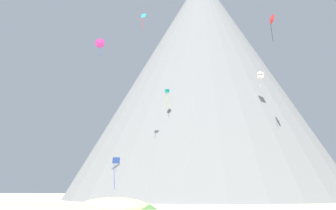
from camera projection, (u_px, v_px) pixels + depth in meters
dune_back_low at (114, 207)px, 56.20m from camera, size 16.62×21.06×2.85m
bush_near_left at (150, 208)px, 44.73m from camera, size 3.45×3.45×0.89m
bush_far_left at (76, 207)px, 48.16m from camera, size 2.65×2.65×0.79m
bush_mid_center at (113, 206)px, 53.12m from camera, size 2.99×2.99×0.52m
rock_massif at (202, 86)px, 108.94m from camera, size 96.10×96.10×66.76m
kite_magenta_high at (100, 43)px, 74.55m from camera, size 1.92×0.50×3.75m
kite_white_high at (260, 75)px, 84.54m from camera, size 1.49×1.45×3.60m
kite_cyan_high at (143, 18)px, 75.86m from camera, size 1.00×0.58×3.27m
kite_blue_low at (116, 165)px, 55.13m from camera, size 1.11×0.87×4.53m
kite_red_high at (271, 19)px, 78.73m from camera, size 1.13×2.08×6.02m
kite_teal_mid at (167, 91)px, 81.65m from camera, size 0.99×0.99×4.08m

